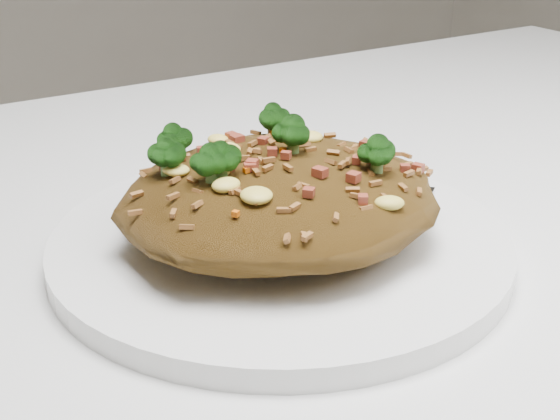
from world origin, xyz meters
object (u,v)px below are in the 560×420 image
object	(u,v)px
fork	(329,178)
fried_rice	(279,184)
plate	(280,243)
dining_table	(365,335)

from	to	relation	value
fork	fried_rice	bearing A→B (deg)	-93.88
fried_rice	fork	size ratio (longest dim) A/B	1.42
plate	fried_rice	bearing A→B (deg)	130.82
fried_rice	plate	bearing A→B (deg)	-49.18
plate	fried_rice	distance (m)	0.04
plate	fried_rice	xyz separation A→B (m)	(-0.00, 0.00, 0.04)
dining_table	fork	xyz separation A→B (m)	(-0.00, 0.04, 0.11)
dining_table	fried_rice	world-z (taller)	fried_rice
fried_rice	dining_table	bearing A→B (deg)	6.46
dining_table	fork	distance (m)	0.12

